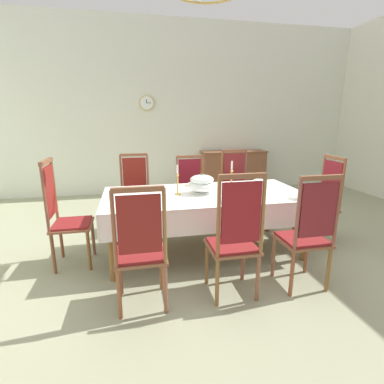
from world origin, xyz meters
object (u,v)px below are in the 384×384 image
Objects in this scene: dining_table at (205,199)px; candlestick_west at (177,183)px; spoon_secondary at (186,185)px; chair_south_a at (140,248)px; chair_north_b at (191,190)px; bowl_far_left at (260,181)px; mounted_clock at (147,103)px; chair_south_c at (307,232)px; spoon_primary at (234,201)px; candlestick_east at (231,179)px; chair_south_b at (235,237)px; chair_head_west at (64,214)px; chair_north_c at (236,186)px; bowl_near_right at (194,184)px; chair_north_a at (136,192)px; bowl_near_left at (225,201)px; soup_tureen at (202,184)px; chair_head_east at (322,200)px; bowl_far_right at (296,197)px; sideboard at (233,171)px.

dining_table is 0.39m from candlestick_west.
candlestick_west is 0.50m from spoon_secondary.
chair_south_a is (-0.80, -0.97, -0.11)m from dining_table.
bowl_far_left is at bearing 147.86° from chair_north_b.
mounted_clock is (-0.14, 3.12, 1.02)m from candlestick_west.
chair_south_c is 6.47× the size of spoon_primary.
candlestick_west is at bearing 180.00° from candlestick_east.
bowl_far_left is at bearing 58.09° from chair_south_b.
chair_head_west is at bearing 157.52° from chair_south_c.
chair_north_b is 0.93× the size of chair_north_c.
bowl_near_right is at bearing -7.09° from spoon_secondary.
bowl_far_left is at bearing 105.09° from chair_north_c.
chair_north_b is 3.62× the size of mounted_clock.
mounted_clock reaches higher than chair_north_c.
chair_north_a is 7.81× the size of bowl_near_left.
chair_south_b is 1.43m from spoon_secondary.
soup_tureen is at bearing 180.00° from candlestick_east.
chair_head_east is (0.83, 0.97, -0.00)m from chair_south_c.
chair_south_a is at bearing -149.17° from bowl_near_left.
chair_south_b is 7.05× the size of bowl_near_right.
chair_head_east is 1.30m from candlestick_east.
spoon_primary is at bearing 68.73° from chair_north_c.
dining_table is 6.72× the size of candlestick_west.
chair_head_west reaches higher than bowl_far_right.
soup_tureen is 0.21× the size of sideboard.
soup_tureen is at bearing -69.67° from spoon_secondary.
dining_table is 1.96× the size of chair_head_west.
spoon_secondary is at bearing 122.51° from chair_south_c.
candlestick_west is (1.26, -0.00, 0.29)m from chair_head_west.
bowl_far_left reaches higher than spoon_secondary.
bowl_far_right is (1.73, 0.52, 0.20)m from chair_south_a.
mounted_clock is (-1.36, 2.70, 1.14)m from bowl_far_left.
mounted_clock is at bearing 96.98° from chair_south_b.
sideboard is at bearing 78.75° from bowl_far_left.
soup_tureen is 0.43m from bowl_near_right.
chair_head_east is at bearing 32.01° from chair_south_b.
candlestick_west is 3.37m from sideboard.
chair_head_east is at bearing -0.00° from soup_tureen.
chair_head_west is (-2.34, -0.97, 0.02)m from chair_north_c.
chair_south_c reaches higher than chair_north_b.
sideboard is at bearing 64.25° from dining_table.
chair_south_c is at bearing 110.39° from chair_north_b.
dining_table is 2.06× the size of chair_north_c.
chair_south_a is 4.31m from mounted_clock.
sideboard is (0.64, 3.84, -0.13)m from chair_south_c.
bowl_near_right is 1.03× the size of bowl_far_right.
sideboard is (0.46, 3.32, -0.32)m from bowl_far_right.
spoon_primary is (0.10, 0.03, -0.01)m from bowl_near_left.
candlestick_west is 0.65m from candlestick_east.
chair_head_west is 2.53m from bowl_far_left.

